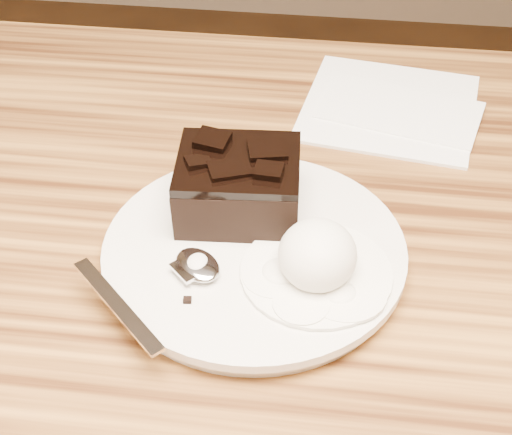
# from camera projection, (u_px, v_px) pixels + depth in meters

# --- Properties ---
(plate) EXTENTS (0.24, 0.24, 0.02)m
(plate) POSITION_uv_depth(u_px,v_px,m) (254.00, 255.00, 0.61)
(plate) COLOR silver
(plate) RESTS_ON dining_table
(brownie) EXTENTS (0.10, 0.09, 0.05)m
(brownie) POSITION_uv_depth(u_px,v_px,m) (239.00, 188.00, 0.62)
(brownie) COLOR black
(brownie) RESTS_ON plate
(ice_cream_scoop) EXTENTS (0.06, 0.06, 0.05)m
(ice_cream_scoop) POSITION_uv_depth(u_px,v_px,m) (317.00, 255.00, 0.57)
(ice_cream_scoop) COLOR white
(ice_cream_scoop) RESTS_ON plate
(melt_puddle) EXTENTS (0.11, 0.11, 0.00)m
(melt_puddle) POSITION_uv_depth(u_px,v_px,m) (316.00, 273.00, 0.58)
(melt_puddle) COLOR white
(melt_puddle) RESTS_ON plate
(spoon) EXTENTS (0.14, 0.14, 0.01)m
(spoon) POSITION_uv_depth(u_px,v_px,m) (198.00, 267.00, 0.58)
(spoon) COLOR silver
(spoon) RESTS_ON plate
(napkin) EXTENTS (0.19, 0.19, 0.01)m
(napkin) POSITION_uv_depth(u_px,v_px,m) (389.00, 106.00, 0.79)
(napkin) COLOR white
(napkin) RESTS_ON dining_table
(crumb_a) EXTENTS (0.01, 0.01, 0.00)m
(crumb_a) POSITION_uv_depth(u_px,v_px,m) (187.00, 300.00, 0.56)
(crumb_a) COLOR black
(crumb_a) RESTS_ON plate
(crumb_b) EXTENTS (0.01, 0.01, 0.00)m
(crumb_b) POSITION_uv_depth(u_px,v_px,m) (317.00, 296.00, 0.56)
(crumb_b) COLOR black
(crumb_b) RESTS_ON plate
(crumb_c) EXTENTS (0.01, 0.01, 0.00)m
(crumb_c) POSITION_uv_depth(u_px,v_px,m) (217.00, 230.00, 0.62)
(crumb_c) COLOR black
(crumb_c) RESTS_ON plate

